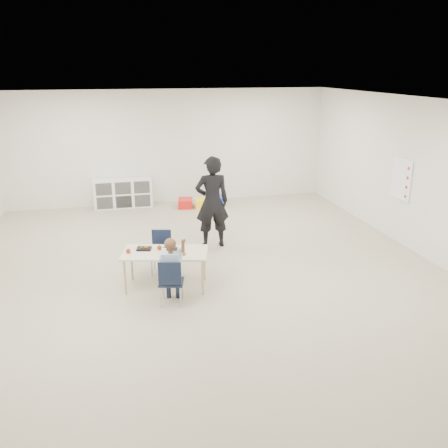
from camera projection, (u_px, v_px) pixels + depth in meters
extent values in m
plane|color=tan|center=(205.00, 271.00, 8.05)|extent=(9.00, 9.00, 0.00)
plane|color=white|center=(203.00, 101.00, 7.17)|extent=(9.00, 9.00, 0.00)
cube|color=white|center=(169.00, 147.00, 11.76)|extent=(8.00, 0.02, 2.80)
cube|color=white|center=(322.00, 341.00, 3.45)|extent=(8.00, 0.02, 2.80)
cube|color=white|center=(423.00, 178.00, 8.49)|extent=(0.02, 9.00, 2.80)
cube|color=beige|center=(165.00, 253.00, 7.29)|extent=(1.41, 0.94, 0.03)
cube|color=black|center=(170.00, 250.00, 7.32)|extent=(0.25, 0.21, 0.03)
cube|color=black|center=(144.00, 249.00, 7.37)|extent=(0.25, 0.21, 0.03)
cube|color=white|center=(164.00, 252.00, 7.14)|extent=(0.08, 0.08, 0.10)
ellipsoid|color=tan|center=(182.00, 252.00, 7.17)|extent=(0.09, 0.09, 0.07)
sphere|color=maroon|center=(159.00, 248.00, 7.35)|extent=(0.07, 0.07, 0.07)
sphere|color=maroon|center=(128.00, 251.00, 7.22)|extent=(0.07, 0.07, 0.07)
cube|color=white|center=(123.00, 193.00, 11.63)|extent=(1.40, 0.40, 0.70)
cube|color=white|center=(402.00, 179.00, 9.08)|extent=(0.02, 0.60, 0.80)
imported|color=black|center=(212.00, 202.00, 8.92)|extent=(0.65, 0.43, 1.75)
cube|color=red|center=(185.00, 203.00, 11.67)|extent=(0.42, 0.49, 0.21)
cube|color=yellow|center=(203.00, 203.00, 11.67)|extent=(0.42, 0.50, 0.21)
cube|color=#1731AC|center=(216.00, 201.00, 11.86)|extent=(0.42, 0.50, 0.22)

